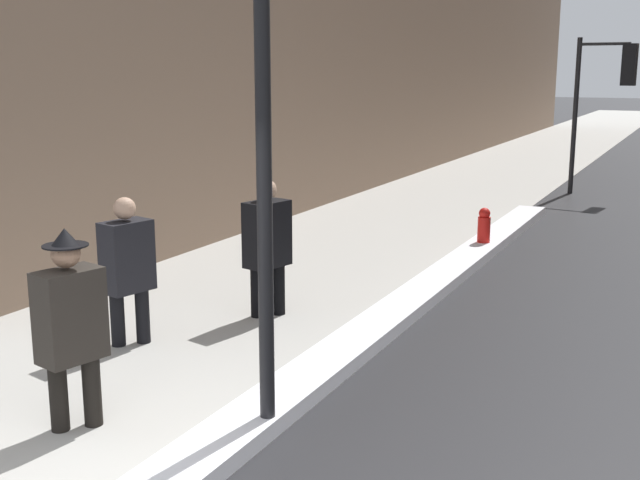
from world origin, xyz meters
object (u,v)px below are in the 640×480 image
pedestrian_in_fedora (71,322)px  traffic_light_near (609,82)px  pedestrian_in_glasses (127,264)px  fire_hydrant (484,230)px  lamp_post (263,88)px  pedestrian_nearside (267,241)px

pedestrian_in_fedora → traffic_light_near: bearing=-175.0°
pedestrian_in_glasses → fire_hydrant: size_ratio=2.25×
lamp_post → pedestrian_nearside: lamp_post is taller
fire_hydrant → pedestrian_in_fedora: bearing=-99.3°
pedestrian_in_glasses → pedestrian_nearside: pedestrian_nearside is taller
fire_hydrant → pedestrian_in_glasses: bearing=-110.0°
pedestrian_in_glasses → pedestrian_in_fedora: bearing=40.5°
pedestrian_in_fedora → fire_hydrant: (1.27, 7.77, -0.56)m
lamp_post → traffic_light_near: size_ratio=1.27×
lamp_post → pedestrian_in_fedora: 2.38m
traffic_light_near → fire_hydrant: bearing=-91.0°
lamp_post → pedestrian_nearside: size_ratio=2.76×
pedestrian_in_fedora → pedestrian_nearside: (-0.10, 3.29, -0.00)m
pedestrian_in_glasses → fire_hydrant: 6.39m
pedestrian_in_fedora → pedestrian_in_glasses: 2.00m
traffic_light_near → pedestrian_nearside: traffic_light_near is taller
lamp_post → pedestrian_in_fedora: bearing=-156.9°
pedestrian_in_glasses → fire_hydrant: (2.17, 5.99, -0.53)m
traffic_light_near → pedestrian_in_fedora: (-2.21, -14.53, -1.64)m
traffic_light_near → fire_hydrant: 7.16m
pedestrian_in_glasses → pedestrian_nearside: size_ratio=0.97×
pedestrian_in_fedora → pedestrian_nearside: 3.29m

